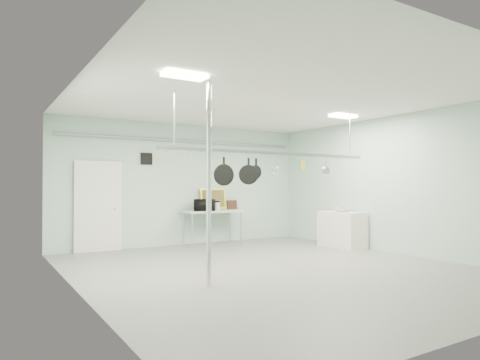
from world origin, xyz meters
TOP-DOWN VIEW (x-y plane):
  - floor at (0.00, 0.00)m, footprint 8.00×8.00m
  - ceiling at (0.00, 0.00)m, footprint 7.00×8.00m
  - back_wall at (0.00, 3.99)m, footprint 7.00×0.02m
  - right_wall at (3.49, 0.00)m, footprint 0.02×8.00m
  - door at (-2.30, 3.94)m, footprint 1.10×0.10m
  - wall_vent at (-1.10, 3.97)m, footprint 0.30×0.04m
  - conduit_pipe at (0.00, 3.90)m, footprint 6.60×0.07m
  - chrome_pole at (-1.70, -0.60)m, footprint 0.08×0.08m
  - prep_table at (0.60, 3.60)m, footprint 1.60×0.70m
  - side_cabinet at (3.15, 1.40)m, footprint 0.60×1.20m
  - pot_rack at (0.20, 0.30)m, footprint 4.80×0.06m
  - light_panel_left at (-2.20, -0.80)m, footprint 0.65×0.30m
  - light_panel_right at (2.40, 0.60)m, footprint 0.65×0.30m
  - microwave at (0.33, 3.55)m, footprint 0.65×0.56m
  - coffee_canister at (0.73, 3.60)m, footprint 0.20×0.20m
  - painting_large at (0.78, 3.90)m, footprint 0.78×0.13m
  - painting_small at (1.38, 3.90)m, footprint 0.31×0.11m
  - fruit_bowl at (3.13, 1.38)m, footprint 0.43×0.43m
  - skillet_left at (-0.92, 0.30)m, footprint 0.40×0.11m
  - skillet_mid at (-0.38, 0.30)m, footprint 0.36×0.21m
  - skillet_right at (-0.21, 0.30)m, footprint 0.27×0.11m
  - whisk at (0.24, 0.30)m, footprint 0.20×0.20m
  - grater at (0.95, 0.30)m, footprint 0.08×0.02m
  - saucepan at (1.57, 0.30)m, footprint 0.18×0.15m
  - fruit_cluster at (3.13, 1.38)m, footprint 0.24×0.24m

SIDE VIEW (x-z plane):
  - floor at x=0.00m, z-range 0.00..0.00m
  - side_cabinet at x=3.15m, z-range 0.00..0.90m
  - prep_table at x=0.60m, z-range 0.38..1.28m
  - fruit_bowl at x=3.13m, z-range 0.90..1.00m
  - fruit_cluster at x=3.13m, z-range 0.94..1.03m
  - coffee_canister at x=0.73m, z-range 0.91..1.12m
  - painting_small at x=1.38m, z-range 0.90..1.16m
  - door at x=-2.30m, z-range -0.05..2.15m
  - microwave at x=0.33m, z-range 0.91..1.21m
  - painting_large at x=0.78m, z-range 0.90..1.49m
  - back_wall at x=0.00m, z-range 0.00..3.20m
  - right_wall at x=3.49m, z-range 0.00..3.20m
  - chrome_pole at x=-1.70m, z-range 0.00..3.20m
  - skillet_left at x=-0.92m, z-range 1.56..2.09m
  - skillet_mid at x=-0.38m, z-range 1.57..2.09m
  - skillet_right at x=-0.21m, z-range 1.71..2.09m
  - whisk at x=0.24m, z-range 1.77..2.09m
  - saucepan at x=1.57m, z-range 1.80..2.09m
  - grater at x=0.95m, z-range 1.88..2.09m
  - pot_rack at x=0.20m, z-range 1.73..2.73m
  - wall_vent at x=-1.10m, z-range 2.10..2.40m
  - conduit_pipe at x=0.00m, z-range 2.71..2.79m
  - light_panel_left at x=-2.20m, z-range 3.14..3.19m
  - light_panel_right at x=2.40m, z-range 3.14..3.19m
  - ceiling at x=0.00m, z-range 3.18..3.20m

